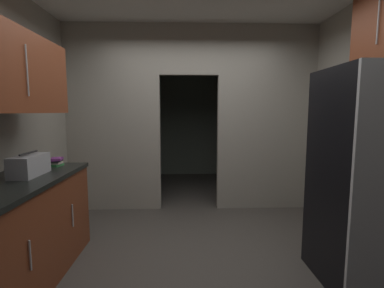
# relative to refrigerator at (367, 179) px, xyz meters

# --- Properties ---
(ground) EXTENTS (20.00, 20.00, 0.00)m
(ground) POSITION_rel_refrigerator_xyz_m (-1.41, 0.36, -0.92)
(ground) COLOR #47423D
(kitchen_partition) EXTENTS (3.68, 0.12, 2.73)m
(kitchen_partition) POSITION_rel_refrigerator_xyz_m (-1.41, 1.92, 0.53)
(kitchen_partition) COLOR #9E998C
(kitchen_partition) RESTS_ON ground
(adjoining_room_shell) EXTENTS (3.68, 2.41, 2.73)m
(adjoining_room_shell) POSITION_rel_refrigerator_xyz_m (-1.41, 3.62, 0.45)
(adjoining_room_shell) COLOR gray
(adjoining_room_shell) RESTS_ON ground
(refrigerator) EXTENTS (0.71, 0.78, 1.83)m
(refrigerator) POSITION_rel_refrigerator_xyz_m (0.00, 0.00, 0.00)
(refrigerator) COLOR black
(refrigerator) RESTS_ON ground
(lower_cabinet_run) EXTENTS (0.65, 1.69, 0.91)m
(lower_cabinet_run) POSITION_rel_refrigerator_xyz_m (-2.93, 0.00, -0.46)
(lower_cabinet_run) COLOR brown
(lower_cabinet_run) RESTS_ON ground
(upper_cabinet_counterside) EXTENTS (0.36, 1.52, 0.66)m
(upper_cabinet_counterside) POSITION_rel_refrigerator_xyz_m (-2.93, 0.00, 0.88)
(upper_cabinet_counterside) COLOR brown
(boombox) EXTENTS (0.20, 0.39, 0.21)m
(boombox) POSITION_rel_refrigerator_xyz_m (-2.90, 0.22, 0.09)
(boombox) COLOR #B2B2B7
(boombox) RESTS_ON lower_cabinet_run
(book_stack) EXTENTS (0.13, 0.17, 0.09)m
(book_stack) POSITION_rel_refrigerator_xyz_m (-2.86, 0.64, 0.04)
(book_stack) COLOR #388C47
(book_stack) RESTS_ON lower_cabinet_run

